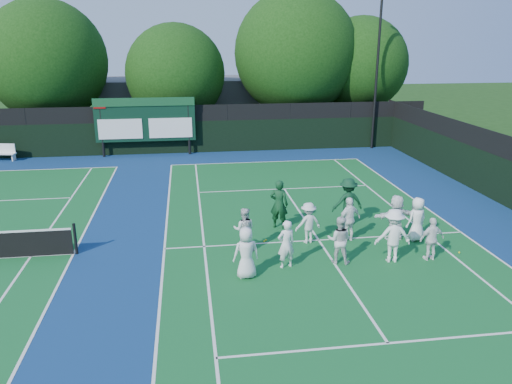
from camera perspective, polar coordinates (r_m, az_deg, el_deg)
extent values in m
plane|color=#16380F|center=(17.32, 8.03, -6.77)|extent=(120.00, 120.00, 0.00)
cube|color=navy|center=(17.67, -12.10, -6.48)|extent=(34.00, 32.00, 0.01)
cube|color=#125926|center=(18.19, 7.17, -5.48)|extent=(10.97, 23.77, 0.00)
cube|color=silver|center=(29.26, 1.17, 3.47)|extent=(10.97, 0.08, 0.00)
cube|color=silver|center=(17.63, -10.42, -6.39)|extent=(0.08, 23.77, 0.00)
cube|color=silver|center=(20.28, 22.35, -4.26)|extent=(0.08, 23.77, 0.00)
cube|color=silver|center=(17.62, -5.94, -6.21)|extent=(0.08, 23.77, 0.00)
cube|color=silver|center=(19.64, 18.88, -4.56)|extent=(0.08, 23.77, 0.00)
cube|color=silver|center=(12.85, 14.84, -16.36)|extent=(8.23, 0.08, 0.00)
cube|color=silver|center=(24.06, 3.25, 0.36)|extent=(8.23, 0.08, 0.00)
cube|color=silver|center=(18.19, 7.17, -5.47)|extent=(0.08, 12.80, 0.00)
cube|color=silver|center=(30.40, -25.90, 2.23)|extent=(10.97, 0.08, 0.00)
cube|color=silver|center=(18.05, -20.14, -6.65)|extent=(0.08, 23.77, 0.00)
cube|color=silver|center=(18.39, -24.33, -6.70)|extent=(0.08, 23.77, 0.00)
cube|color=black|center=(31.76, -10.55, 6.11)|extent=(34.00, 0.08, 2.00)
cube|color=black|center=(31.51, -10.70, 8.78)|extent=(34.00, 0.05, 1.00)
cylinder|color=black|center=(31.61, -17.23, 6.95)|extent=(0.16, 0.16, 3.50)
cylinder|color=black|center=(31.20, -7.70, 7.45)|extent=(0.16, 0.16, 3.50)
cube|color=black|center=(31.23, -12.55, 8.04)|extent=(6.00, 0.15, 2.60)
cube|color=#144825|center=(30.98, -12.69, 10.01)|extent=(6.00, 0.05, 0.50)
cube|color=white|center=(31.36, -15.25, 6.95)|extent=(2.60, 0.04, 1.20)
cube|color=white|center=(31.13, -9.73, 7.24)|extent=(2.60, 0.04, 1.20)
cube|color=maroon|center=(31.30, -17.49, 9.53)|extent=(0.70, 0.04, 0.50)
cube|color=#57565B|center=(39.56, -4.33, 9.98)|extent=(18.00, 6.00, 4.00)
cylinder|color=black|center=(33.19, 13.66, 13.36)|extent=(0.16, 0.16, 10.00)
cylinder|color=black|center=(17.82, -19.95, -5.06)|extent=(0.10, 0.10, 1.10)
cube|color=white|center=(32.98, -27.08, 3.92)|extent=(1.67, 0.73, 0.06)
cube|color=white|center=(33.07, -27.06, 4.50)|extent=(1.60, 0.37, 0.54)
cube|color=white|center=(32.82, -25.96, 3.60)|extent=(0.14, 0.38, 0.43)
cylinder|color=black|center=(36.19, -22.06, 7.01)|extent=(0.44, 0.44, 2.65)
sphere|color=#0F330B|center=(35.77, -22.84, 13.67)|extent=(7.74, 7.74, 7.74)
sphere|color=#0F330B|center=(35.96, -21.63, 12.57)|extent=(5.41, 5.41, 5.41)
cylinder|color=black|center=(35.17, -8.92, 7.39)|extent=(0.44, 0.44, 2.16)
sphere|color=#0F330B|center=(34.74, -9.19, 13.19)|extent=(6.63, 6.63, 6.63)
sphere|color=#0F330B|center=(35.09, -8.13, 12.19)|extent=(4.64, 4.64, 4.64)
cylinder|color=black|center=(35.93, 4.39, 8.27)|extent=(0.44, 0.44, 2.80)
sphere|color=#0F330B|center=(35.51, 4.57, 15.56)|extent=(8.43, 8.43, 8.43)
sphere|color=#0F330B|center=(35.97, 5.39, 14.22)|extent=(5.90, 5.90, 5.90)
cylinder|color=black|center=(37.22, 11.54, 8.26)|extent=(0.44, 0.44, 2.76)
sphere|color=#0F330B|center=(36.84, 11.90, 14.14)|extent=(6.51, 6.51, 6.51)
sphere|color=#0F330B|center=(37.36, 12.57, 13.14)|extent=(4.56, 4.56, 4.56)
sphere|color=yellow|center=(17.90, 0.94, -5.65)|extent=(0.07, 0.07, 0.07)
sphere|color=yellow|center=(18.90, 10.47, -4.68)|extent=(0.07, 0.07, 0.07)
sphere|color=yellow|center=(18.35, 22.21, -6.42)|extent=(0.07, 0.07, 0.07)
sphere|color=yellow|center=(18.01, 1.14, -5.50)|extent=(0.07, 0.07, 0.07)
sphere|color=yellow|center=(19.61, 19.48, -4.59)|extent=(0.07, 0.07, 0.07)
imported|color=white|center=(15.10, -1.13, -6.95)|extent=(0.86, 0.62, 1.62)
imported|color=white|center=(15.76, 3.46, -5.98)|extent=(0.66, 0.51, 1.59)
imported|color=silver|center=(16.28, 9.48, -5.42)|extent=(0.92, 0.82, 1.58)
imported|color=white|center=(16.71, 15.40, -4.83)|extent=(1.22, 0.78, 1.79)
imported|color=white|center=(17.26, 19.45, -5.09)|extent=(0.89, 0.44, 1.46)
imported|color=silver|center=(16.97, -1.37, -4.30)|extent=(0.84, 0.71, 1.53)
imported|color=silver|center=(17.71, 5.99, -3.53)|extent=(1.07, 0.77, 1.49)
imported|color=white|center=(18.04, 10.60, -3.10)|extent=(1.04, 0.73, 1.63)
imported|color=white|center=(18.53, 15.67, -2.83)|extent=(1.62, 0.76, 1.68)
imported|color=white|center=(18.69, 17.92, -2.98)|extent=(0.90, 0.72, 1.61)
imported|color=#103B1E|center=(18.91, 2.64, -1.40)|extent=(0.82, 0.70, 1.91)
imported|color=#0E351E|center=(19.47, 10.44, -1.15)|extent=(1.29, 0.83, 1.90)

